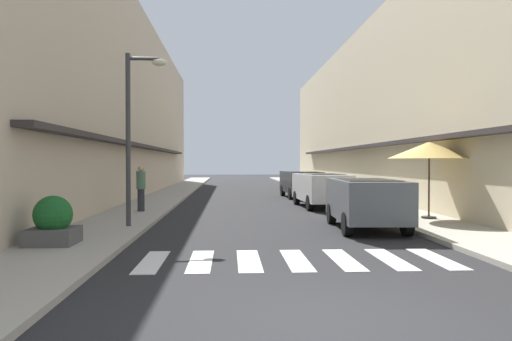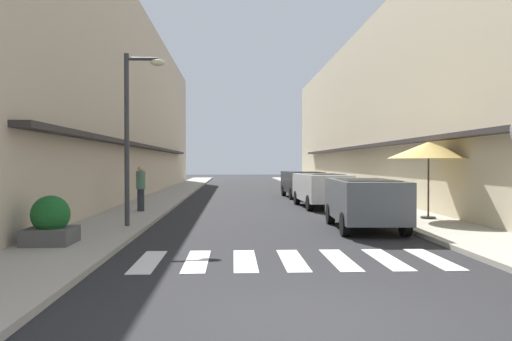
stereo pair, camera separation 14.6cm
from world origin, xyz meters
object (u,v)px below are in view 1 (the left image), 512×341
object	(u,v)px
street_lamp	(135,120)
cafe_umbrella	(429,150)
parked_car_mid	(321,186)
planter_corner	(53,223)
parked_car_far	(301,181)
pedestrian_walking_near	(141,187)
parked_car_near	(366,198)

from	to	relation	value
street_lamp	cafe_umbrella	distance (m)	9.42
cafe_umbrella	parked_car_mid	bearing A→B (deg)	116.04
planter_corner	cafe_umbrella	bearing A→B (deg)	23.17
parked_car_mid	planter_corner	xyz separation A→B (m)	(-7.93, -9.78, -0.32)
parked_car_far	pedestrian_walking_near	xyz separation A→B (m)	(-7.31, -8.33, 0.11)
parked_car_mid	cafe_umbrella	world-z (taller)	cafe_umbrella
cafe_umbrella	street_lamp	bearing A→B (deg)	-171.51
street_lamp	cafe_umbrella	size ratio (longest dim) A/B	1.86
parked_car_near	parked_car_mid	size ratio (longest dim) A/B	0.88
parked_car_near	parked_car_far	size ratio (longest dim) A/B	0.91
parked_car_mid	planter_corner	size ratio (longest dim) A/B	4.13
planter_corner	pedestrian_walking_near	world-z (taller)	pedestrian_walking_near
cafe_umbrella	planter_corner	size ratio (longest dim) A/B	2.45
parked_car_mid	parked_car_far	bearing A→B (deg)	90.00
parked_car_mid	parked_car_far	xyz separation A→B (m)	(0.00, 5.92, -0.00)
parked_car_mid	parked_car_far	size ratio (longest dim) A/B	1.03
parked_car_near	planter_corner	bearing A→B (deg)	-160.53
parked_car_far	pedestrian_walking_near	distance (m)	11.08
planter_corner	pedestrian_walking_near	size ratio (longest dim) A/B	0.63
cafe_umbrella	parked_car_near	bearing A→B (deg)	-146.70
cafe_umbrella	pedestrian_walking_near	xyz separation A→B (m)	(-9.89, 2.87, -1.32)
parked_car_near	cafe_umbrella	bearing A→B (deg)	33.30
parked_car_mid	pedestrian_walking_near	world-z (taller)	pedestrian_walking_near
parked_car_far	street_lamp	size ratio (longest dim) A/B	0.88
cafe_umbrella	planter_corner	bearing A→B (deg)	-156.83
parked_car_near	planter_corner	distance (m)	8.42
pedestrian_walking_near	parked_car_far	bearing A→B (deg)	-16.50
parked_car_near	planter_corner	size ratio (longest dim) A/B	3.65
parked_car_far	cafe_umbrella	bearing A→B (deg)	-77.02
parked_car_near	pedestrian_walking_near	world-z (taller)	pedestrian_walking_near
parked_car_near	cafe_umbrella	distance (m)	3.41
parked_car_near	parked_car_far	distance (m)	12.90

